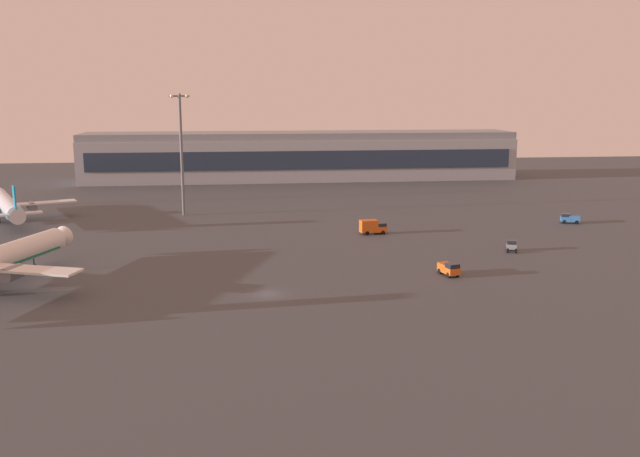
{
  "coord_description": "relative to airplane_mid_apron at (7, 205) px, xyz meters",
  "views": [
    {
      "loc": [
        -3.75,
        -98.08,
        29.41
      ],
      "look_at": [
        11.32,
        29.07,
        4.0
      ],
      "focal_mm": 38.19,
      "sensor_mm": 36.0,
      "label": 1
    }
  ],
  "objects": [
    {
      "name": "maintenance_van",
      "position": [
        129.94,
        -18.45,
        -2.67
      ],
      "size": [
        4.56,
        3.27,
        2.25
      ],
      "rotation": [
        0.0,
        0.0,
        1.22
      ],
      "color": "#3372BF",
      "rests_on": "ground"
    },
    {
      "name": "apron_light_central",
      "position": [
        40.5,
        3.02,
        12.77
      ],
      "size": [
        4.8,
        0.9,
        29.48
      ],
      "color": "slate",
      "rests_on": "ground"
    },
    {
      "name": "ground_plane",
      "position": [
        58.19,
        -66.94,
        -3.85
      ],
      "size": [
        416.0,
        416.0,
        0.0
      ],
      "primitive_type": "plane",
      "color": "#424449"
    },
    {
      "name": "airplane_mid_apron",
      "position": [
        0.0,
        0.0,
        0.0
      ],
      "size": [
        29.71,
        37.62,
        10.19
      ],
      "rotation": [
        0.0,
        0.0,
        0.41
      ],
      "color": "silver",
      "rests_on": "ground"
    },
    {
      "name": "pushback_tug",
      "position": [
        105.48,
        -44.1,
        -2.79
      ],
      "size": [
        2.69,
        3.49,
        2.05
      ],
      "rotation": [
        0.0,
        0.0,
        5.96
      ],
      "color": "gray",
      "rests_on": "ground"
    },
    {
      "name": "baggage_tractor",
      "position": [
        88.3,
        -59.88,
        -2.67
      ],
      "size": [
        2.97,
        4.51,
        2.25
      ],
      "rotation": [
        0.0,
        0.0,
        3.41
      ],
      "color": "#D85919",
      "rests_on": "ground"
    },
    {
      "name": "catering_truck",
      "position": [
        82.32,
        -25.12,
        -2.27
      ],
      "size": [
        5.88,
        2.99,
        3.05
      ],
      "rotation": [
        0.0,
        0.0,
        4.83
      ],
      "color": "#D85919",
      "rests_on": "ground"
    },
    {
      "name": "terminal_building",
      "position": [
        75.71,
        71.33,
        4.24
      ],
      "size": [
        147.78,
        22.4,
        16.4
      ],
      "color": "#9EA3AD",
      "rests_on": "ground"
    }
  ]
}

